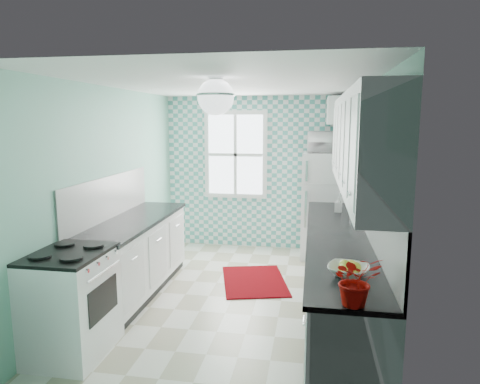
% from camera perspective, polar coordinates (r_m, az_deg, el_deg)
% --- Properties ---
extents(floor, '(3.00, 4.40, 0.02)m').
position_cam_1_polar(floor, '(5.30, -1.02, -14.00)').
color(floor, silver).
rests_on(floor, ground).
extents(ceiling, '(3.00, 4.40, 0.02)m').
position_cam_1_polar(ceiling, '(4.88, -1.11, 14.28)').
color(ceiling, white).
rests_on(ceiling, wall_back).
extents(wall_back, '(3.00, 0.02, 2.50)m').
position_cam_1_polar(wall_back, '(7.10, 2.27, 2.57)').
color(wall_back, '#79BCA4').
rests_on(wall_back, floor).
extents(wall_front, '(3.00, 0.02, 2.50)m').
position_cam_1_polar(wall_front, '(2.85, -9.45, -7.98)').
color(wall_front, '#79BCA4').
rests_on(wall_front, floor).
extents(wall_left, '(0.02, 4.40, 2.50)m').
position_cam_1_polar(wall_left, '(5.42, -16.94, 0.03)').
color(wall_left, '#79BCA4').
rests_on(wall_left, floor).
extents(wall_right, '(0.02, 4.40, 2.50)m').
position_cam_1_polar(wall_right, '(4.89, 16.60, -0.95)').
color(wall_right, '#79BCA4').
rests_on(wall_right, floor).
extents(accent_wall, '(3.00, 0.01, 2.50)m').
position_cam_1_polar(accent_wall, '(7.08, 2.25, 2.55)').
color(accent_wall, '#4DA89F').
rests_on(accent_wall, wall_back).
extents(window, '(1.04, 0.05, 1.44)m').
position_cam_1_polar(window, '(7.07, -0.59, 4.99)').
color(window, white).
rests_on(window, wall_back).
extents(backsplash_right, '(0.02, 3.60, 0.51)m').
position_cam_1_polar(backsplash_right, '(4.51, 16.88, -2.53)').
color(backsplash_right, white).
rests_on(backsplash_right, wall_right).
extents(backsplash_left, '(0.02, 2.15, 0.51)m').
position_cam_1_polar(backsplash_left, '(5.36, -17.06, -0.69)').
color(backsplash_left, white).
rests_on(backsplash_left, wall_left).
extents(upper_cabinets_right, '(0.33, 3.20, 0.90)m').
position_cam_1_polar(upper_cabinets_right, '(4.20, 15.60, 6.40)').
color(upper_cabinets_right, white).
rests_on(upper_cabinets_right, wall_right).
extents(upper_cabinet_fridge, '(0.40, 0.74, 0.40)m').
position_cam_1_polar(upper_cabinet_fridge, '(6.62, 13.31, 10.51)').
color(upper_cabinet_fridge, white).
rests_on(upper_cabinet_fridge, wall_right).
extents(ceiling_light, '(0.34, 0.34, 0.35)m').
position_cam_1_polar(ceiling_light, '(4.09, -3.25, 12.59)').
color(ceiling_light, silver).
rests_on(ceiling_light, ceiling).
extents(base_cabinets_right, '(0.60, 3.60, 0.90)m').
position_cam_1_polar(base_cabinets_right, '(4.69, 12.88, -11.40)').
color(base_cabinets_right, white).
rests_on(base_cabinets_right, floor).
extents(countertop_right, '(0.63, 3.60, 0.04)m').
position_cam_1_polar(countertop_right, '(4.54, 12.91, -5.84)').
color(countertop_right, black).
rests_on(countertop_right, base_cabinets_right).
extents(base_cabinets_left, '(0.60, 2.15, 0.90)m').
position_cam_1_polar(base_cabinets_left, '(5.41, -13.92, -8.58)').
color(base_cabinets_left, white).
rests_on(base_cabinets_left, floor).
extents(countertop_left, '(0.63, 2.15, 0.04)m').
position_cam_1_polar(countertop_left, '(5.28, -13.97, -3.73)').
color(countertop_left, black).
rests_on(countertop_left, base_cabinets_left).
extents(fridge, '(0.71, 0.71, 1.63)m').
position_cam_1_polar(fridge, '(6.71, 11.24, -1.76)').
color(fridge, silver).
rests_on(fridge, floor).
extents(stove, '(0.63, 0.78, 0.94)m').
position_cam_1_polar(stove, '(4.25, -21.56, -13.44)').
color(stove, silver).
rests_on(stove, floor).
extents(sink, '(0.53, 0.45, 0.53)m').
position_cam_1_polar(sink, '(5.31, 12.66, -3.50)').
color(sink, silver).
rests_on(sink, countertop_right).
extents(rug, '(1.05, 1.30, 0.02)m').
position_cam_1_polar(rug, '(5.78, 1.91, -11.77)').
color(rug, '#790F00').
rests_on(rug, floor).
extents(dish_towel, '(0.11, 0.23, 0.37)m').
position_cam_1_polar(dish_towel, '(5.28, 9.10, -8.53)').
color(dish_towel, '#54A497').
rests_on(dish_towel, base_cabinets_right).
extents(fruit_bowl, '(0.38, 0.38, 0.08)m').
position_cam_1_polar(fruit_bowl, '(3.40, 14.26, -10.07)').
color(fruit_bowl, white).
rests_on(fruit_bowl, countertop_right).
extents(potted_plant, '(0.37, 0.34, 0.33)m').
position_cam_1_polar(potted_plant, '(2.85, 15.22, -11.26)').
color(potted_plant, '#BC0520').
rests_on(potted_plant, countertop_right).
extents(soap_bottle, '(0.10, 0.10, 0.19)m').
position_cam_1_polar(soap_bottle, '(5.64, 12.99, -1.65)').
color(soap_bottle, '#98C2D1').
rests_on(soap_bottle, countertop_right).
extents(microwave, '(0.59, 0.42, 0.31)m').
position_cam_1_polar(microwave, '(6.60, 11.51, 6.55)').
color(microwave, white).
rests_on(microwave, fridge).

